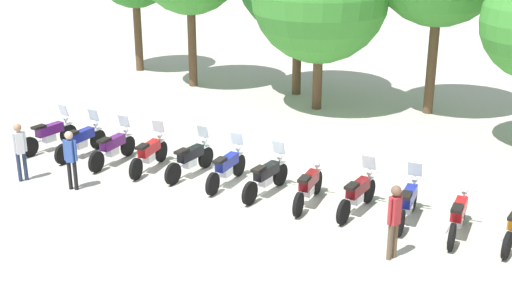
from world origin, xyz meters
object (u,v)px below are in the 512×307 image
at_px(motorcycle_5, 227,167).
at_px(motorcycle_8, 358,193).
at_px(person_0, 71,156).
at_px(motorcycle_3, 149,153).
at_px(motorcycle_2, 113,147).
at_px(person_1, 394,216).
at_px(motorcycle_9, 408,202).
at_px(motorcycle_6, 266,176).
at_px(motorcycle_10, 458,216).
at_px(motorcycle_0, 50,134).
at_px(person_2, 20,148).
at_px(motorcycle_4, 190,158).
at_px(motorcycle_7, 308,186).
at_px(motorcycle_1, 81,140).

bearing_deg(motorcycle_5, motorcycle_8, -92.05).
bearing_deg(person_0, motorcycle_3, 140.98).
distance_m(motorcycle_2, person_1, 9.44).
distance_m(motorcycle_3, motorcycle_9, 7.73).
bearing_deg(motorcycle_6, motorcycle_10, -85.35).
bearing_deg(person_0, motorcycle_0, -141.51).
height_order(person_1, person_2, person_1).
bearing_deg(person_0, person_1, 77.46).
height_order(motorcycle_4, motorcycle_7, motorcycle_4).
bearing_deg(motorcycle_5, person_2, 113.29).
bearing_deg(motorcycle_2, person_1, -102.74).
relative_size(motorcycle_1, motorcycle_4, 1.00).
distance_m(motorcycle_3, motorcycle_5, 2.58).
bearing_deg(motorcycle_5, motorcycle_7, -95.23).
bearing_deg(person_2, motorcycle_9, 44.57).
xyz_separation_m(motorcycle_5, person_0, (-3.36, -2.59, 0.47)).
relative_size(motorcycle_5, motorcycle_10, 1.00).
bearing_deg(motorcycle_0, motorcycle_5, -81.52).
distance_m(motorcycle_1, person_1, 10.71).
height_order(motorcycle_1, motorcycle_3, same).
bearing_deg(motorcycle_1, person_0, -142.35).
bearing_deg(motorcycle_4, motorcycle_1, 98.01).
distance_m(motorcycle_3, motorcycle_8, 6.44).
distance_m(motorcycle_4, person_0, 3.35).
bearing_deg(motorcycle_4, motorcycle_5, -89.96).
bearing_deg(motorcycle_1, motorcycle_7, -88.58).
relative_size(motorcycle_7, motorcycle_9, 1.00).
relative_size(motorcycle_5, person_0, 1.29).
xyz_separation_m(motorcycle_0, motorcycle_9, (11.51, 1.24, 0.00)).
relative_size(motorcycle_0, person_0, 1.30).
bearing_deg(motorcycle_4, motorcycle_10, -87.00).
distance_m(motorcycle_9, person_0, 9.04).
height_order(motorcycle_4, motorcycle_8, same).
height_order(motorcycle_1, motorcycle_6, same).
height_order(motorcycle_10, person_1, person_1).
height_order(motorcycle_9, person_1, person_1).
height_order(motorcycle_0, person_2, person_2).
xyz_separation_m(motorcycle_2, motorcycle_5, (3.84, 0.52, 0.00)).
height_order(motorcycle_5, person_0, person_0).
height_order(motorcycle_9, person_0, person_0).
bearing_deg(motorcycle_8, motorcycle_9, -82.00).
xyz_separation_m(motorcycle_3, motorcycle_10, (8.96, 0.77, -0.01)).
height_order(motorcycle_0, motorcycle_4, same).
bearing_deg(motorcycle_7, motorcycle_10, -94.91).
distance_m(motorcycle_4, motorcycle_10, 7.69).
bearing_deg(motorcycle_4, motorcycle_3, 103.36).
height_order(motorcycle_0, motorcycle_3, same).
bearing_deg(person_1, person_2, 28.12).
bearing_deg(motorcycle_6, motorcycle_4, 90.99).
height_order(motorcycle_4, motorcycle_6, same).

